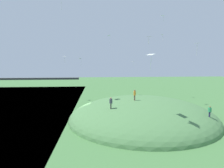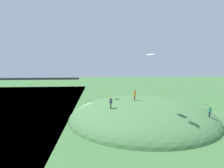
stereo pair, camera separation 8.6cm
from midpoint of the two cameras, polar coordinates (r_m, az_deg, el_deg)
name	(u,v)px [view 1 (the left image)]	position (r m, az deg, el deg)	size (l,w,h in m)	color
ground_plane	(84,115)	(37.37, -8.31, -9.17)	(160.00, 160.00, 0.00)	#43743C
grass_hill	(142,118)	(35.48, 8.80, -10.08)	(26.02, 25.25, 7.25)	#4B7A46
bridge_deck_far	(22,79)	(78.85, -25.07, 1.42)	(41.60, 1.80, 0.70)	#454C4A
person_walking_path	(135,94)	(32.94, 6.68, -2.86)	(0.53, 0.53, 1.85)	brown
person_on_hilltop	(210,110)	(32.35, 26.97, -6.97)	(0.67, 0.67, 1.65)	#242448
person_with_child	(111,102)	(29.53, -0.42, -5.27)	(0.58, 0.58, 1.79)	#3B3637
kite_0	(80,59)	(49.65, -9.45, 7.26)	(0.75, 0.86, 1.99)	white
kite_1	(109,36)	(39.49, -0.95, 13.94)	(0.57, 0.82, 2.21)	white
kite_2	(151,55)	(26.80, 11.34, 8.36)	(1.26, 1.36, 2.24)	silver
kite_3	(162,35)	(55.04, 14.58, 13.90)	(0.76, 0.83, 1.77)	white
kite_5	(133,62)	(49.48, 6.27, 6.57)	(0.82, 0.92, 1.05)	white
kite_6	(163,16)	(46.94, 14.75, 19.00)	(0.80, 0.59, 1.32)	white
kite_7	(65,57)	(50.63, -13.96, 7.80)	(0.89, 0.90, 1.94)	white
kite_9	(197,44)	(34.67, 23.93, 10.81)	(0.70, 0.96, 2.11)	white
kite_10	(149,37)	(25.23, 10.92, 13.58)	(0.81, 0.67, 1.04)	silver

